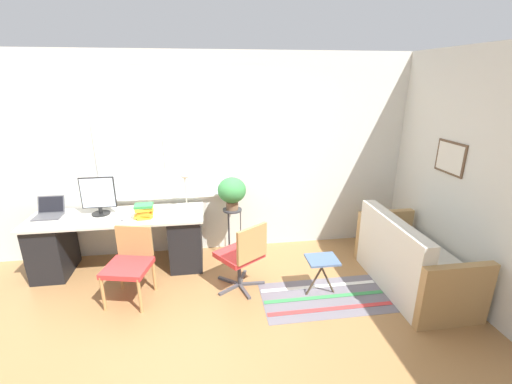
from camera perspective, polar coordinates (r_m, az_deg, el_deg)
ground_plane at (r=4.52m, az=-13.93°, el=-13.72°), size 14.00×14.00×0.00m
wall_back_with_window at (r=4.71m, az=-14.46°, el=5.56°), size 9.00×0.12×2.70m
wall_right_with_picture at (r=4.84m, az=27.40°, el=4.29°), size 0.08×9.00×2.70m
desk at (r=4.74m, az=-21.64°, el=-7.48°), size 2.12×0.68×0.74m
laptop at (r=4.95m, az=-31.21°, el=-2.90°), size 0.32×0.29×0.22m
monitor at (r=4.66m, az=-24.78°, el=-0.62°), size 0.41×0.22×0.48m
keyboard at (r=4.49m, az=-24.84°, el=-4.49°), size 0.43×0.15×0.02m
mouse at (r=4.42m, az=-21.42°, el=-4.29°), size 0.04×0.07×0.03m
desk_lamp at (r=4.47m, az=-11.68°, el=0.84°), size 0.15×0.15×0.48m
book_stack at (r=4.38m, az=-18.18°, el=-2.96°), size 0.25×0.20×0.18m
desk_chair_wooden at (r=4.09m, az=-20.32°, el=-10.91°), size 0.55×0.55×0.80m
office_chair_swivel at (r=3.99m, az=-2.23°, el=-10.37°), size 0.62×0.63×0.84m
couch_loveseat at (r=4.47m, az=24.24°, el=-10.78°), size 0.76×1.49×0.87m
plant_stand at (r=4.63m, az=-3.94°, el=-3.92°), size 0.25×0.25×0.69m
potted_plant at (r=4.51m, az=-4.04°, el=0.16°), size 0.37×0.37×0.44m
floor_rug_striped at (r=4.14m, az=11.36°, el=-16.81°), size 1.42×0.74×0.01m
folding_stool at (r=3.98m, az=10.95°, el=-11.54°), size 0.35×0.29×0.46m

